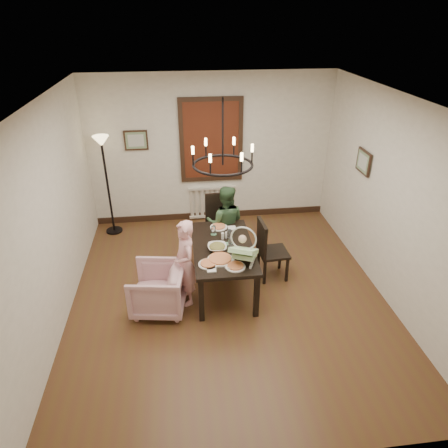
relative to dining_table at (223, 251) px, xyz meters
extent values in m
cube|color=#55321D|center=(0.06, -0.21, -0.63)|extent=(4.50, 5.00, 0.01)
cube|color=white|center=(0.06, -0.21, 2.17)|extent=(4.50, 5.00, 0.01)
cube|color=silver|center=(0.06, 2.29, 0.77)|extent=(4.50, 0.01, 2.80)
cube|color=silver|center=(-2.19, -0.21, 0.77)|extent=(0.01, 5.00, 2.80)
cube|color=silver|center=(2.31, -0.21, 0.77)|extent=(0.01, 5.00, 2.80)
cube|color=black|center=(0.00, 0.00, 0.06)|extent=(0.87, 1.54, 0.05)
cube|color=black|center=(-0.37, -0.71, -0.30)|extent=(0.07, 0.07, 0.67)
cube|color=black|center=(-0.37, 0.71, -0.30)|extent=(0.07, 0.07, 0.67)
cube|color=black|center=(0.37, -0.71, -0.30)|extent=(0.07, 0.07, 0.67)
cube|color=black|center=(0.37, 0.71, -0.30)|extent=(0.07, 0.07, 0.67)
imported|color=beige|center=(-0.95, -0.39, -0.30)|extent=(0.83, 0.81, 0.66)
imported|color=#ECA6A8|center=(-0.56, -0.27, -0.10)|extent=(0.35, 0.44, 1.07)
imported|color=#385834|center=(0.14, 0.81, -0.10)|extent=(0.59, 0.49, 1.07)
imported|color=white|center=(-0.09, -0.08, 0.12)|extent=(0.33, 0.33, 0.08)
cylinder|color=tan|center=(-0.08, -0.36, 0.10)|extent=(0.35, 0.35, 0.04)
cylinder|color=silver|center=(0.10, -0.01, 0.15)|extent=(0.07, 0.07, 0.14)
cube|color=#542810|center=(0.06, 2.25, 0.97)|extent=(1.00, 0.03, 1.40)
cube|color=black|center=(-1.29, 2.26, 1.02)|extent=(0.42, 0.03, 0.36)
cube|color=black|center=(2.27, 0.69, 1.02)|extent=(0.03, 0.42, 0.36)
torus|color=black|center=(0.00, 0.00, 1.32)|extent=(0.80, 0.80, 0.04)
camera|label=1|loc=(-0.58, -4.86, 3.10)|focal=32.00mm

